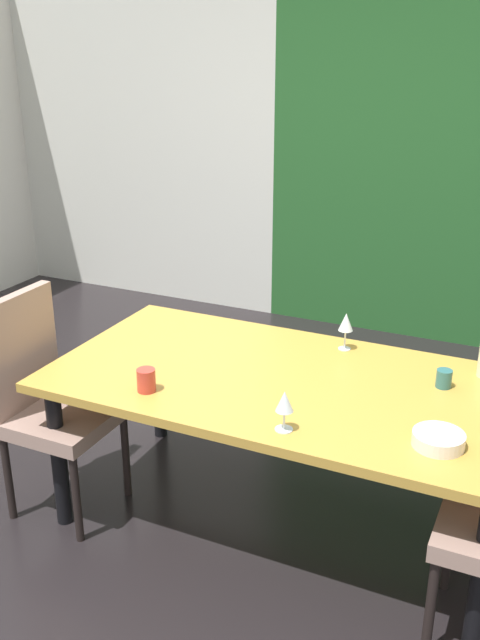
% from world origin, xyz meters
% --- Properties ---
extents(ground_plane, '(6.01, 5.29, 0.02)m').
position_xyz_m(ground_plane, '(0.00, 0.00, -0.01)').
color(ground_plane, black).
extents(back_panel_interior, '(2.47, 0.10, 2.70)m').
position_xyz_m(back_panel_interior, '(-1.77, 2.59, 1.35)').
color(back_panel_interior, silver).
rests_on(back_panel_interior, ground_plane).
extents(dining_table, '(2.00, 1.05, 0.73)m').
position_xyz_m(dining_table, '(0.54, 0.10, 0.66)').
color(dining_table, gold).
rests_on(dining_table, ground_plane).
extents(chair_left_near, '(0.45, 0.44, 1.03)m').
position_xyz_m(chair_left_near, '(-0.49, -0.22, 0.57)').
color(chair_left_near, gray).
rests_on(chair_left_near, ground_plane).
extents(wine_glass_corner, '(0.07, 0.07, 0.16)m').
position_xyz_m(wine_glass_corner, '(0.70, -0.31, 0.84)').
color(wine_glass_corner, silver).
rests_on(wine_glass_corner, dining_table).
extents(wine_glass_west, '(0.07, 0.07, 0.18)m').
position_xyz_m(wine_glass_west, '(0.68, 0.50, 0.86)').
color(wine_glass_west, silver).
rests_on(wine_glass_west, dining_table).
extents(serving_bowl_near_window, '(0.18, 0.18, 0.05)m').
position_xyz_m(serving_bowl_near_window, '(1.23, -0.18, 0.75)').
color(serving_bowl_near_window, silver).
rests_on(serving_bowl_near_window, dining_table).
extents(cup_south, '(0.06, 0.06, 0.08)m').
position_xyz_m(cup_south, '(1.16, 0.29, 0.76)').
color(cup_south, '#2F6466').
rests_on(cup_south, dining_table).
extents(cup_center, '(0.08, 0.08, 0.10)m').
position_xyz_m(cup_center, '(0.07, -0.25, 0.77)').
color(cup_center, '#BD3A2D').
rests_on(cup_center, dining_table).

